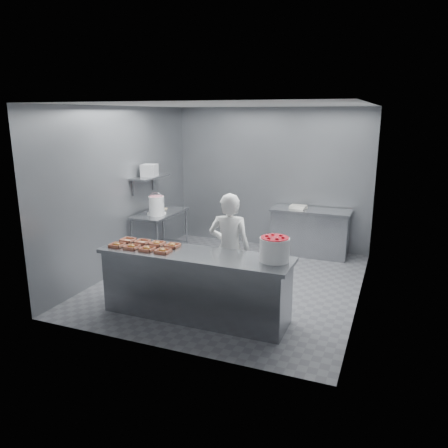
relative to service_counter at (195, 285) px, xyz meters
The scene contains 24 objects.
floor 1.42m from the service_counter, 90.00° to the left, with size 4.50×4.50×0.00m, color #4C4C51.
ceiling 2.71m from the service_counter, 90.00° to the left, with size 4.50×4.50×0.00m, color white.
wall_back 3.72m from the service_counter, 90.00° to the left, with size 4.00×0.04×2.80m, color slate.
wall_left 2.59m from the service_counter, 145.98° to the left, with size 0.04×4.50×2.80m, color slate.
wall_right 2.59m from the service_counter, 34.02° to the left, with size 0.04×4.50×2.80m, color slate.
service_counter is the anchor object (origin of this frame).
prep_table 2.56m from the service_counter, 130.24° to the left, with size 0.60×1.20×0.90m.
back_counter 3.37m from the service_counter, 74.52° to the left, with size 1.50×0.60×0.90m.
wall_shelf 2.88m from the service_counter, 133.03° to the left, with size 0.35×0.90×0.03m, color slate.
tray_0 1.22m from the service_counter, behind, with size 0.19×0.18×0.06m.
tray_1 1.01m from the service_counter, behind, with size 0.19×0.18×0.06m.
tray_2 0.81m from the service_counter, 168.56° to the right, with size 0.19×0.18×0.06m.
tray_3 0.63m from the service_counter, 162.09° to the right, with size 0.19×0.18×0.06m.
tray_4 1.22m from the service_counter, behind, with size 0.19×0.18×0.04m.
tray_5 1.00m from the service_counter, behind, with size 0.19×0.18×0.04m.
tray_6 0.81m from the service_counter, 168.56° to the left, with size 0.19×0.18×0.06m.
tray_7 0.63m from the service_counter, 162.08° to the left, with size 0.19×0.18×0.06m.
worker 0.74m from the service_counter, 66.84° to the left, with size 0.59×0.39×1.62m, color white.
strawberry_tub 1.22m from the service_counter, ahead, with size 0.37×0.37×0.31m.
glaze_bucket 2.42m from the service_counter, 132.49° to the left, with size 0.29×0.27×0.42m.
bucket_lid 2.47m from the service_counter, 132.16° to the left, with size 0.34×0.34×0.03m, color silver.
rag 2.85m from the service_counter, 127.78° to the left, with size 0.13×0.11×0.02m, color #CCB28C.
appliance 2.92m from the service_counter, 133.37° to the left, with size 0.25×0.29×0.22m, color gray.
paper_stack 3.35m from the service_counter, 78.66° to the left, with size 0.30×0.22×0.06m, color silver.
Camera 1 is at (2.39, -6.26, 2.68)m, focal length 35.00 mm.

